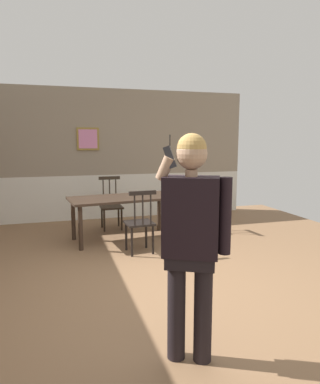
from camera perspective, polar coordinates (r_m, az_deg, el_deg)
name	(u,v)px	position (r m, az deg, el deg)	size (l,w,h in m)	color
ground_plane	(153,285)	(4.28, -1.18, -14.92)	(8.34, 8.34, 0.00)	#846042
room_back_partition	(106,157)	(7.67, -8.87, 5.66)	(6.32, 0.17, 2.78)	gray
dining_table	(124,202)	(5.99, -5.98, -1.63)	(1.89, 1.05, 0.74)	#38281E
chair_near_window	(190,207)	(6.52, 4.91, -2.42)	(0.50, 0.50, 0.96)	#513823
chair_by_doorway	(140,222)	(5.28, -3.30, -4.97)	(0.43, 0.43, 0.97)	black
chair_at_table_head	(111,205)	(6.79, -8.00, -2.09)	(0.41, 0.41, 1.00)	#2D2319
person_figure	(192,233)	(2.62, 5.18, -6.66)	(0.53, 0.38, 1.75)	black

